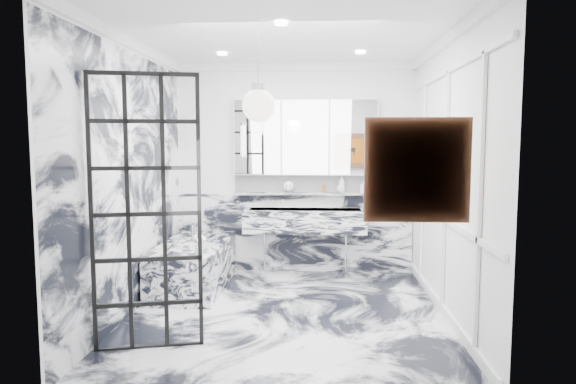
# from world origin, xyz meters

# --- Properties ---
(floor) EXTENTS (3.60, 3.60, 0.00)m
(floor) POSITION_xyz_m (0.00, 0.00, 0.00)
(floor) COLOR white
(floor) RESTS_ON ground
(ceiling) EXTENTS (3.60, 3.60, 0.00)m
(ceiling) POSITION_xyz_m (0.00, 0.00, 2.80)
(ceiling) COLOR white
(ceiling) RESTS_ON wall_back
(wall_back) EXTENTS (3.60, 0.00, 3.60)m
(wall_back) POSITION_xyz_m (0.00, 1.80, 1.40)
(wall_back) COLOR white
(wall_back) RESTS_ON floor
(wall_front) EXTENTS (3.60, 0.00, 3.60)m
(wall_front) POSITION_xyz_m (0.00, -1.80, 1.40)
(wall_front) COLOR white
(wall_front) RESTS_ON floor
(wall_left) EXTENTS (0.00, 3.60, 3.60)m
(wall_left) POSITION_xyz_m (-1.60, 0.00, 1.40)
(wall_left) COLOR white
(wall_left) RESTS_ON floor
(wall_right) EXTENTS (0.00, 3.60, 3.60)m
(wall_right) POSITION_xyz_m (1.60, 0.00, 1.40)
(wall_right) COLOR white
(wall_right) RESTS_ON floor
(marble_clad_back) EXTENTS (3.18, 0.05, 1.05)m
(marble_clad_back) POSITION_xyz_m (0.00, 1.78, 0.53)
(marble_clad_back) COLOR white
(marble_clad_back) RESTS_ON floor
(marble_clad_left) EXTENTS (0.02, 3.56, 2.68)m
(marble_clad_left) POSITION_xyz_m (-1.59, 0.00, 1.34)
(marble_clad_left) COLOR white
(marble_clad_left) RESTS_ON floor
(panel_molding) EXTENTS (0.03, 3.40, 2.30)m
(panel_molding) POSITION_xyz_m (1.58, 0.00, 1.30)
(panel_molding) COLOR white
(panel_molding) RESTS_ON floor
(soap_bottle_a) EXTENTS (0.09, 0.09, 0.23)m
(soap_bottle_a) POSITION_xyz_m (0.64, 1.71, 1.20)
(soap_bottle_a) COLOR #8C5919
(soap_bottle_a) RESTS_ON ledge
(soap_bottle_b) EXTENTS (0.09, 0.09, 0.15)m
(soap_bottle_b) POSITION_xyz_m (0.92, 1.71, 1.17)
(soap_bottle_b) COLOR #4C4C51
(soap_bottle_b) RESTS_ON ledge
(soap_bottle_c) EXTENTS (0.15, 0.15, 0.14)m
(soap_bottle_c) POSITION_xyz_m (0.63, 1.71, 1.16)
(soap_bottle_c) COLOR silver
(soap_bottle_c) RESTS_ON ledge
(face_pot) EXTENTS (0.15, 0.15, 0.15)m
(face_pot) POSITION_xyz_m (-0.07, 1.71, 1.17)
(face_pot) COLOR white
(face_pot) RESTS_ON ledge
(amber_bottle) EXTENTS (0.04, 0.04, 0.10)m
(amber_bottle) POSITION_xyz_m (0.40, 1.71, 1.14)
(amber_bottle) COLOR #8C5919
(amber_bottle) RESTS_ON ledge
(flower_vase) EXTENTS (0.08, 0.08, 0.12)m
(flower_vase) POSITION_xyz_m (-0.92, 0.09, 0.61)
(flower_vase) COLOR silver
(flower_vase) RESTS_ON bathtub
(crittall_door) EXTENTS (0.86, 0.25, 2.32)m
(crittall_door) POSITION_xyz_m (-1.11, -0.95, 1.16)
(crittall_door) COLOR black
(crittall_door) RESTS_ON floor
(artwork) EXTENTS (0.58, 0.06, 0.58)m
(artwork) POSITION_xyz_m (0.97, -1.76, 1.58)
(artwork) COLOR #BA6013
(artwork) RESTS_ON wall_front
(pendant_light) EXTENTS (0.26, 0.26, 0.26)m
(pendant_light) POSITION_xyz_m (-0.14, -1.13, 2.04)
(pendant_light) COLOR white
(pendant_light) RESTS_ON ceiling
(trough_sink) EXTENTS (1.60, 0.45, 0.30)m
(trough_sink) POSITION_xyz_m (0.15, 1.55, 0.73)
(trough_sink) COLOR silver
(trough_sink) RESTS_ON wall_back
(ledge) EXTENTS (1.90, 0.14, 0.04)m
(ledge) POSITION_xyz_m (0.15, 1.72, 1.07)
(ledge) COLOR silver
(ledge) RESTS_ON wall_back
(subway_tile) EXTENTS (1.90, 0.03, 0.23)m
(subway_tile) POSITION_xyz_m (0.15, 1.78, 1.21)
(subway_tile) COLOR white
(subway_tile) RESTS_ON wall_back
(mirror_cabinet) EXTENTS (1.90, 0.16, 1.00)m
(mirror_cabinet) POSITION_xyz_m (0.15, 1.73, 1.82)
(mirror_cabinet) COLOR white
(mirror_cabinet) RESTS_ON wall_back
(sconce_left) EXTENTS (0.07, 0.07, 0.40)m
(sconce_left) POSITION_xyz_m (-0.67, 1.63, 1.78)
(sconce_left) COLOR white
(sconce_left) RESTS_ON mirror_cabinet
(sconce_right) EXTENTS (0.07, 0.07, 0.40)m
(sconce_right) POSITION_xyz_m (0.97, 1.63, 1.78)
(sconce_right) COLOR white
(sconce_right) RESTS_ON mirror_cabinet
(bathtub) EXTENTS (0.75, 1.65, 0.55)m
(bathtub) POSITION_xyz_m (-1.18, 0.90, 0.28)
(bathtub) COLOR silver
(bathtub) RESTS_ON floor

